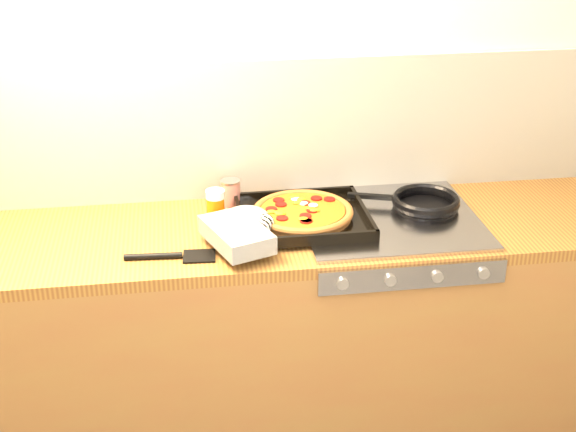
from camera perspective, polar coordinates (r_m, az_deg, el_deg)
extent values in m
plane|color=beige|center=(2.83, -2.98, 8.11)|extent=(3.20, 0.00, 3.20)
cube|color=white|center=(2.85, -2.91, 6.12)|extent=(3.20, 0.02, 0.50)
cube|color=brown|center=(2.92, -2.03, -9.26)|extent=(3.20, 0.60, 0.86)
cube|color=olive|center=(2.69, -2.17, -1.31)|extent=(3.20, 0.60, 0.04)
cube|color=#A09FA4|center=(2.53, 8.84, -4.22)|extent=(0.60, 0.03, 0.08)
cylinder|color=#A5A5AA|center=(2.46, 3.90, -4.81)|extent=(0.04, 0.02, 0.04)
cylinder|color=#A5A5AA|center=(2.49, 7.28, -4.53)|extent=(0.04, 0.02, 0.04)
cylinder|color=#A5A5AA|center=(2.54, 10.56, -4.24)|extent=(0.04, 0.02, 0.04)
cylinder|color=#A5A5AA|center=(2.59, 13.72, -3.96)|extent=(0.04, 0.02, 0.04)
cube|color=#A09FA4|center=(2.76, 7.16, -0.23)|extent=(0.60, 0.56, 0.02)
cube|color=black|center=(2.70, 1.06, -0.22)|extent=(0.44, 0.38, 0.01)
cube|color=black|center=(2.85, 0.43, 1.66)|extent=(0.43, 0.02, 0.02)
cube|color=black|center=(2.53, 1.77, -1.59)|extent=(0.43, 0.02, 0.02)
cube|color=black|center=(2.73, 5.41, 0.42)|extent=(0.02, 0.38, 0.02)
cube|color=black|center=(2.66, -3.40, -0.16)|extent=(0.02, 0.38, 0.02)
cylinder|color=brown|center=(2.69, 1.06, 0.11)|extent=(0.33, 0.33, 0.02)
torus|color=brown|center=(2.69, 1.06, 0.32)|extent=(0.34, 0.34, 0.03)
cylinder|color=#B86616|center=(2.68, 1.06, 0.37)|extent=(0.29, 0.29, 0.01)
cylinder|color=maroon|center=(2.67, 1.74, 0.41)|extent=(0.04, 0.04, 0.01)
cylinder|color=maroon|center=(2.75, -0.67, 1.14)|extent=(0.04, 0.04, 0.01)
cylinder|color=maroon|center=(2.59, 1.29, -0.37)|extent=(0.04, 0.04, 0.01)
cylinder|color=maroon|center=(2.68, -1.19, 0.49)|extent=(0.04, 0.04, 0.01)
cylinder|color=maroon|center=(2.76, 2.03, 1.26)|extent=(0.04, 0.04, 0.01)
cylinder|color=maroon|center=(2.73, 1.20, 0.93)|extent=(0.04, 0.04, 0.01)
cylinder|color=maroon|center=(2.61, -0.42, -0.16)|extent=(0.04, 0.04, 0.01)
cylinder|color=maroon|center=(2.76, 2.96, 1.20)|extent=(0.04, 0.04, 0.01)
cylinder|color=maroon|center=(2.60, 1.33, -0.34)|extent=(0.04, 0.04, 0.01)
cylinder|color=maroon|center=(2.63, 1.25, 0.01)|extent=(0.04, 0.04, 0.01)
cylinder|color=maroon|center=(2.71, -0.51, 0.82)|extent=(0.04, 0.04, 0.01)
ellipsoid|color=gold|center=(2.65, -0.66, 0.27)|extent=(0.03, 0.02, 0.01)
ellipsoid|color=gold|center=(2.66, -1.21, 0.30)|extent=(0.03, 0.02, 0.01)
ellipsoid|color=gold|center=(2.73, 0.68, 0.97)|extent=(0.03, 0.02, 0.01)
ellipsoid|color=gold|center=(2.76, 0.44, 1.31)|extent=(0.03, 0.02, 0.01)
ellipsoid|color=gold|center=(2.61, 1.07, -0.19)|extent=(0.03, 0.02, 0.01)
ellipsoid|color=gold|center=(2.67, 1.91, 0.41)|extent=(0.03, 0.02, 0.01)
ellipsoid|color=gold|center=(2.68, 1.58, 0.56)|extent=(0.03, 0.02, 0.01)
ellipsoid|color=gold|center=(2.64, -0.54, 0.17)|extent=(0.03, 0.02, 0.01)
ellipsoid|color=gold|center=(2.75, 0.92, 1.19)|extent=(0.03, 0.02, 0.01)
ellipsoid|color=silver|center=(2.76, 0.54, 1.23)|extent=(0.03, 0.03, 0.01)
ellipsoid|color=silver|center=(2.72, 1.14, 0.90)|extent=(0.03, 0.03, 0.01)
ellipsoid|color=silver|center=(2.71, 1.80, 0.78)|extent=(0.03, 0.03, 0.01)
cube|color=black|center=(2.51, -3.69, -1.32)|extent=(0.23, 0.30, 0.06)
ellipsoid|color=black|center=(2.62, -3.00, -0.12)|extent=(0.15, 0.15, 0.06)
cylinder|color=black|center=(2.55, -1.94, -0.88)|extent=(0.10, 0.12, 0.06)
cylinder|color=black|center=(2.83, 9.74, 0.64)|extent=(0.27, 0.27, 0.01)
torus|color=black|center=(2.82, 9.77, 1.04)|extent=(0.30, 0.30, 0.02)
cube|color=black|center=(2.83, 5.96, 1.39)|extent=(0.17, 0.07, 0.02)
cylinder|color=maroon|center=(2.83, -4.10, 1.62)|extent=(0.07, 0.07, 0.09)
cylinder|color=#B2B2B7|center=(2.81, -4.13, 2.50)|extent=(0.07, 0.07, 0.01)
cylinder|color=#B2B2B7|center=(2.85, -4.07, 0.75)|extent=(0.07, 0.07, 0.01)
cylinder|color=#CA640B|center=(2.74, -5.17, 0.52)|extent=(0.07, 0.07, 0.08)
cylinder|color=silver|center=(2.72, -5.21, 1.56)|extent=(0.08, 0.08, 0.03)
cylinder|color=#A87247|center=(2.81, -2.14, 0.62)|extent=(0.25, 0.09, 0.02)
ellipsoid|color=#A87247|center=(2.87, 0.44, 1.11)|extent=(0.06, 0.05, 0.02)
cube|color=black|center=(2.51, -6.33, -2.85)|extent=(0.11, 0.09, 0.01)
cylinder|color=black|center=(2.52, -9.56, -2.84)|extent=(0.18, 0.03, 0.02)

